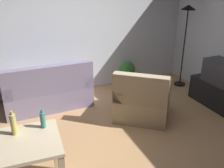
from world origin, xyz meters
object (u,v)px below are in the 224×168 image
potted_plant (127,72)px  bottle_squat (13,124)px  torchiere_lamp (187,24)px  bottle_tall (43,120)px  desk (2,154)px  tv_stand (217,94)px  tv (221,72)px  armchair (142,101)px  couch (48,92)px

potted_plant → bottle_squat: bottle_squat is taller
torchiere_lamp → bottle_tall: torchiere_lamp is taller
desk → potted_plant: desk is taller
tv_stand → bottle_tall: 3.50m
tv → potted_plant: bearing=36.1°
torchiere_lamp → armchair: torchiere_lamp is taller
torchiere_lamp → tv_stand: bearing=-90.0°
couch → desk: bearing=68.8°
tv → armchair: same height
tv → potted_plant: tv is taller
potted_plant → armchair: bearing=-106.3°
armchair → bottle_squat: size_ratio=4.33×
armchair → couch: bearing=2.7°
tv_stand → bottle_tall: bottle_tall is taller
couch → tv_stand: size_ratio=1.46×
potted_plant → torchiere_lamp: bearing=-21.9°
armchair → bottle_squat: (-2.12, -0.87, 0.57)m
tv → armchair: bearing=83.2°
armchair → bottle_tall: (-1.81, -0.85, 0.54)m
tv_stand → bottle_squat: 3.80m
couch → armchair: bearing=143.1°
tv → bottle_tall: bottle_tall is taller
bottle_tall → bottle_squat: bearing=-177.5°
torchiere_lamp → desk: 4.38m
desk → armchair: (2.27, 1.03, -0.33)m
tv → desk: (-3.84, -0.84, -0.05)m
desk → bottle_tall: bearing=24.3°
potted_plant → tv_stand: bearing=-54.0°
potted_plant → bottle_squat: bearing=-138.1°
tv_stand → desk: size_ratio=0.88×
desk → tv: bearing=16.2°
desk → bottle_tall: size_ratio=5.40×
couch → tv: (3.02, -1.28, 0.39)m
torchiere_lamp → armchair: bearing=-149.0°
torchiere_lamp → potted_plant: 1.65m
couch → tv: size_ratio=2.68×
potted_plant → bottle_squat: size_ratio=2.01×
desk → bottle_tall: (0.46, 0.17, 0.21)m
tv_stand → bottle_squat: size_ratio=3.87×
couch → torchiere_lamp: size_ratio=0.89×
bottle_squat → tv_stand: bearing=10.5°
couch → potted_plant: 1.89m
torchiere_lamp → bottle_tall: size_ratio=7.86×
armchair → bottle_tall: 2.07m
armchair → tv_stand: bearing=-147.1°
tv_stand → bottle_squat: bottle_squat is taller
potted_plant → armchair: (-0.41, -1.40, -0.01)m
couch → tv: 3.30m
torchiere_lamp → potted_plant: bearing=158.1°
couch → bottle_tall: (-0.36, -1.94, 0.55)m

